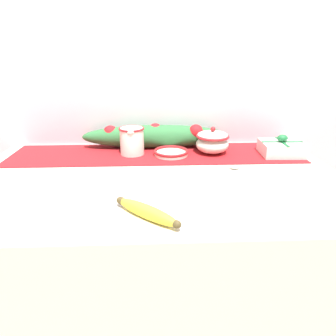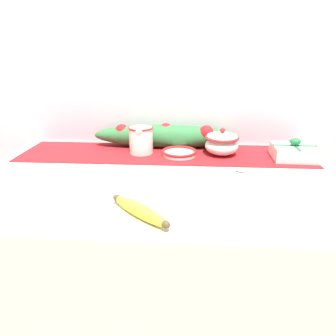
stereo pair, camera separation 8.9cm
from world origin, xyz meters
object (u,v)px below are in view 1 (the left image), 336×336
at_px(banana, 148,211).
at_px(spoon, 231,168).
at_px(small_dish, 172,152).
at_px(sugar_bowl, 213,142).
at_px(gift_box, 282,148).
at_px(cream_pitcher, 133,140).

distance_m(banana, spoon, 0.42).
distance_m(small_dish, spoon, 0.25).
distance_m(sugar_bowl, spoon, 0.18).
relative_size(sugar_bowl, gift_box, 0.82).
bearing_deg(small_dish, spoon, -37.98).
xyz_separation_m(cream_pitcher, spoon, (0.34, -0.17, -0.06)).
relative_size(banana, gift_box, 1.07).
bearing_deg(small_dish, gift_box, -1.81).
xyz_separation_m(small_dish, gift_box, (0.42, -0.01, 0.02)).
distance_m(banana, gift_box, 0.68).
distance_m(cream_pitcher, small_dish, 0.16).
relative_size(small_dish, banana, 0.79).
bearing_deg(spoon, banana, -129.47).
height_order(sugar_bowl, spoon, sugar_bowl).
height_order(small_dish, gift_box, gift_box).
bearing_deg(sugar_bowl, gift_box, -6.89).
distance_m(cream_pitcher, sugar_bowl, 0.31).
bearing_deg(cream_pitcher, gift_box, -3.32).
distance_m(sugar_bowl, banana, 0.54).
bearing_deg(banana, cream_pitcher, 97.78).
bearing_deg(spoon, small_dish, 144.02).
height_order(sugar_bowl, gift_box, sugar_bowl).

